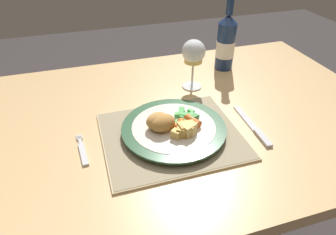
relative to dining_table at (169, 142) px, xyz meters
name	(u,v)px	position (x,y,z in m)	size (l,w,h in m)	color
dining_table	(169,142)	(0.00, 0.00, 0.00)	(1.29, 0.80, 0.74)	tan
placemat	(171,135)	(-0.02, -0.09, 0.10)	(0.35, 0.30, 0.01)	#CCB789
dinner_plate	(174,129)	(-0.01, -0.08, 0.11)	(0.27, 0.27, 0.02)	silver
breaded_croquettes	(160,122)	(-0.05, -0.08, 0.14)	(0.09, 0.08, 0.04)	#B77F3D
green_beans_pile	(185,116)	(0.02, -0.06, 0.13)	(0.08, 0.09, 0.02)	green
glazed_carrots	(186,125)	(0.01, -0.10, 0.13)	(0.07, 0.07, 0.02)	#CC5119
fork	(83,151)	(-0.25, -0.09, 0.10)	(0.02, 0.12, 0.01)	silver
table_knife	(255,129)	(0.20, -0.13, 0.10)	(0.02, 0.19, 0.01)	silver
wine_glass	(193,54)	(0.12, 0.14, 0.21)	(0.07, 0.07, 0.16)	silver
bottle	(226,43)	(0.28, 0.24, 0.19)	(0.07, 0.07, 0.26)	navy
roast_potatoes	(186,130)	(0.00, -0.12, 0.14)	(0.07, 0.04, 0.03)	gold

